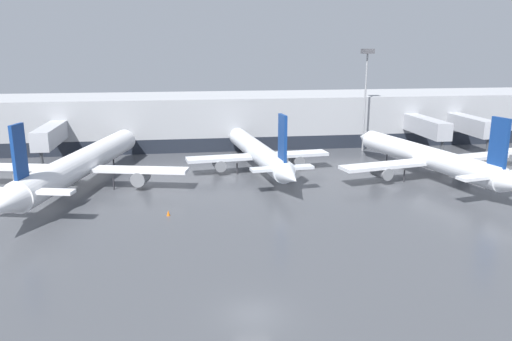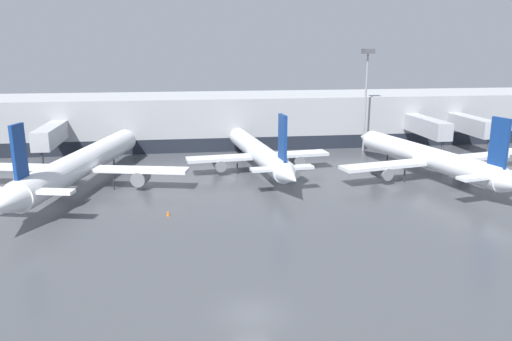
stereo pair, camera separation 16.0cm
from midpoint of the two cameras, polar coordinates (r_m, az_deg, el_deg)
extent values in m
plane|color=#424449|center=(35.39, -0.29, -16.12)|extent=(320.00, 320.00, 0.00)
cube|color=#9EA0A5|center=(93.35, -5.48, 5.82)|extent=(160.00, 16.00, 9.00)
cube|color=#1E232D|center=(85.98, -5.17, 2.89)|extent=(156.80, 0.10, 2.40)
cube|color=#A8AAB2|center=(88.79, 19.01, 4.76)|extent=(2.60, 12.47, 2.80)
cylinder|color=#3F4247|center=(84.41, 20.56, 2.11)|extent=(0.44, 0.44, 3.20)
cube|color=#A8AAB2|center=(81.86, -22.39, 3.73)|extent=(2.60, 12.25, 2.80)
cylinder|color=#3F4247|center=(77.18, -23.15, 0.81)|extent=(0.44, 0.44, 3.20)
cube|color=#A8AAB2|center=(93.11, 23.47, 4.77)|extent=(2.60, 11.79, 2.80)
cylinder|color=#3F4247|center=(89.20, 25.03, 2.28)|extent=(0.44, 0.44, 3.20)
cylinder|color=white|center=(68.42, -19.00, 0.92)|extent=(10.47, 31.35, 3.38)
cone|color=white|center=(84.41, -14.22, 3.64)|extent=(3.98, 4.36, 3.21)
cone|color=white|center=(52.89, -26.93, -3.60)|extent=(4.12, 5.64, 3.04)
cube|color=white|center=(67.88, -19.22, 0.22)|extent=(27.42, 8.71, 0.44)
cube|color=white|center=(55.90, -24.95, -2.12)|extent=(10.52, 3.74, 0.35)
cube|color=navy|center=(55.06, -25.35, 1.65)|extent=(0.86, 2.25, 6.18)
cylinder|color=slate|center=(71.62, -24.80, -0.45)|extent=(2.43, 3.07, 1.86)
cylinder|color=slate|center=(65.34, -12.96, -0.79)|extent=(2.43, 3.07, 1.86)
cylinder|color=#2D2D33|center=(78.10, -15.87, 0.97)|extent=(0.20, 0.20, 1.62)
cylinder|color=#2D2D33|center=(69.51, -22.69, -1.19)|extent=(0.20, 0.20, 1.62)
cylinder|color=#2D2D33|center=(65.89, -15.87, -1.42)|extent=(0.20, 0.20, 1.62)
cylinder|color=silver|center=(72.66, 0.24, 2.20)|extent=(5.83, 25.88, 2.87)
cone|color=silver|center=(86.44, -2.23, 4.10)|extent=(3.08, 3.46, 2.73)
cone|color=silver|center=(58.67, 4.02, -0.73)|extent=(3.07, 4.58, 2.59)
cube|color=silver|center=(72.18, 0.37, 1.65)|extent=(21.02, 5.22, 0.44)
cube|color=silver|center=(61.53, 3.08, 0.26)|extent=(8.05, 2.49, 0.35)
cube|color=navy|center=(60.77, 3.12, 3.57)|extent=(0.65, 2.58, 6.07)
cylinder|color=slate|center=(71.11, -4.17, 0.70)|extent=(1.93, 3.28, 1.58)
cylinder|color=slate|center=(74.06, 4.73, 1.23)|extent=(1.93, 3.28, 1.58)
cylinder|color=#2D2D33|center=(81.02, -1.29, 1.94)|extent=(0.20, 0.20, 1.55)
cylinder|color=#2D2D33|center=(71.13, -2.09, 0.22)|extent=(0.20, 0.20, 1.55)
cylinder|color=#2D2D33|center=(72.83, 3.03, 0.54)|extent=(0.20, 0.20, 1.55)
cylinder|color=silver|center=(72.85, 18.82, 1.55)|extent=(8.51, 26.92, 2.95)
cone|color=silver|center=(84.82, 12.49, 3.66)|extent=(3.42, 3.76, 2.80)
cube|color=silver|center=(72.46, 19.11, 0.98)|extent=(26.36, 8.29, 0.44)
cube|color=silver|center=(63.93, 25.73, -0.51)|extent=(10.12, 3.65, 0.35)
cube|color=navy|center=(63.20, 26.08, 2.70)|extent=(0.89, 2.57, 6.13)
cylinder|color=slate|center=(68.31, 14.24, -0.20)|extent=(2.24, 3.39, 1.62)
cylinder|color=slate|center=(77.47, 23.31, 0.74)|extent=(2.24, 3.39, 1.62)
cylinder|color=#2D2D33|center=(80.09, 14.82, 1.36)|extent=(0.20, 0.20, 1.62)
cylinder|color=#2D2D33|center=(69.74, 16.66, -0.63)|extent=(0.20, 0.20, 1.62)
cylinder|color=#2D2D33|center=(75.02, 21.85, -0.04)|extent=(0.20, 0.20, 1.62)
cone|color=orange|center=(54.71, -9.93, -4.80)|extent=(0.38, 0.38, 0.60)
cylinder|color=gray|center=(88.01, 12.45, 7.52)|extent=(0.30, 0.30, 16.50)
cube|color=#4C4C51|center=(87.49, 12.75, 13.16)|extent=(1.80, 1.80, 0.80)
camera|label=1|loc=(0.08, -89.92, 0.02)|focal=35.00mm
camera|label=2|loc=(0.08, 90.08, -0.02)|focal=35.00mm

